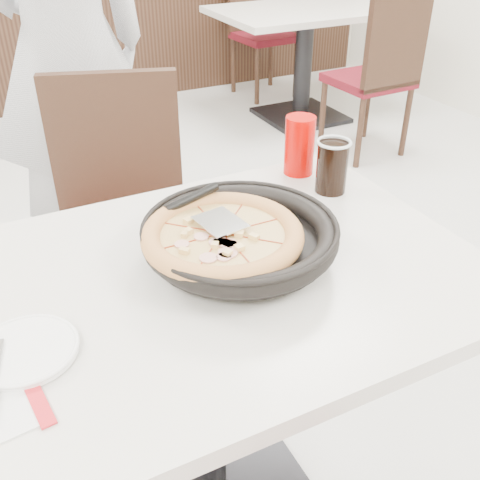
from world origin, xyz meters
name	(u,v)px	position (x,y,z in m)	size (l,w,h in m)	color
wainscot_back	(1,38)	(0.00, 3.48, 0.55)	(5.90, 0.03, 1.10)	black
main_table	(200,404)	(0.00, 0.03, 0.38)	(1.20, 0.80, 0.75)	silver
chair_far	(122,238)	(0.02, 0.69, 0.47)	(0.42, 0.42, 0.95)	black
trivet	(240,256)	(0.11, 0.03, 0.77)	(0.13, 0.13, 0.04)	black
pizza_pan	(240,243)	(0.12, 0.04, 0.79)	(0.38, 0.38, 0.01)	black
pizza	(223,242)	(0.07, 0.04, 0.81)	(0.29, 0.29, 0.02)	#BF7F40
pizza_server	(220,222)	(0.08, 0.06, 0.84)	(0.08, 0.10, 0.00)	silver
side_plate	(26,351)	(-0.34, -0.05, 0.76)	(0.17, 0.17, 0.01)	white
cola_glass	(332,168)	(0.47, 0.22, 0.81)	(0.08, 0.08, 0.13)	black
red_cup	(299,145)	(0.45, 0.36, 0.83)	(0.08, 0.08, 0.16)	#BC0400
diner_person	(66,49)	(0.04, 1.27, 0.94)	(0.68, 0.45, 1.87)	silver
bg_table_right	(303,65)	(1.84, 2.49, 0.38)	(1.20, 0.80, 0.75)	silver
bg_chair_right_near	(369,76)	(1.85, 1.80, 0.47)	(0.42, 0.42, 0.95)	black
bg_chair_right_far	(265,33)	(1.87, 3.09, 0.47)	(0.42, 0.42, 0.95)	black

